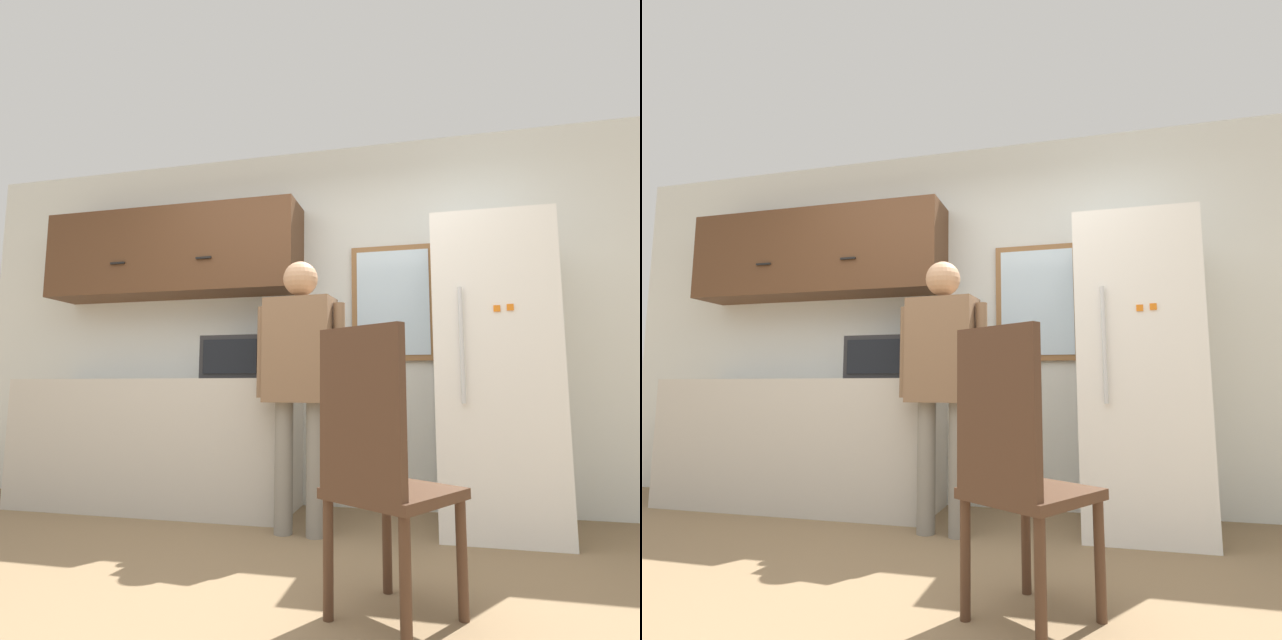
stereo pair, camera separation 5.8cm
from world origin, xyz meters
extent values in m
plane|color=#7F6647|center=(0.00, 0.00, 0.00)|extent=(16.00, 16.00, 0.00)
cube|color=silver|center=(0.00, 1.91, 1.35)|extent=(6.00, 0.06, 2.70)
cube|color=#BCB7AD|center=(-1.19, 1.57, 0.45)|extent=(2.03, 0.61, 0.90)
cube|color=#51331E|center=(-1.19, 1.69, 1.88)|extent=(2.03, 0.36, 0.67)
cube|color=black|center=(-1.54, 1.50, 1.78)|extent=(0.12, 0.01, 0.01)
cube|color=black|center=(-0.83, 1.50, 1.78)|extent=(0.12, 0.01, 0.01)
cube|color=#232326|center=(-0.49, 1.53, 1.05)|extent=(0.54, 0.37, 0.29)
cube|color=black|center=(-0.54, 1.34, 1.05)|extent=(0.38, 0.01, 0.23)
cube|color=#B2B2B2|center=(-0.26, 1.34, 1.05)|extent=(0.08, 0.01, 0.23)
cylinder|color=gray|center=(-0.10, 1.16, 0.38)|extent=(0.11, 0.11, 0.76)
cylinder|color=gray|center=(0.10, 1.14, 0.38)|extent=(0.11, 0.11, 0.76)
cube|color=brown|center=(0.00, 1.15, 1.07)|extent=(0.43, 0.26, 0.63)
sphere|color=tan|center=(0.00, 1.15, 1.51)|extent=(0.21, 0.21, 0.21)
cylinder|color=brown|center=(-0.25, 1.17, 1.06)|extent=(0.07, 0.07, 0.56)
cylinder|color=brown|center=(0.24, 1.13, 1.06)|extent=(0.07, 0.07, 0.56)
cube|color=white|center=(1.13, 1.51, 0.93)|extent=(0.70, 0.71, 1.87)
cylinder|color=silver|center=(0.94, 1.14, 1.08)|extent=(0.02, 0.02, 0.65)
cube|color=orange|center=(1.21, 1.15, 1.29)|extent=(0.04, 0.01, 0.04)
cube|color=orange|center=(1.14, 1.15, 1.28)|extent=(0.04, 0.01, 0.04)
cube|color=#472D1E|center=(0.63, 0.21, 0.45)|extent=(0.57, 0.57, 0.04)
cylinder|color=#472D1E|center=(0.87, 0.26, 0.21)|extent=(0.04, 0.04, 0.43)
cylinder|color=#472D1E|center=(0.57, 0.45, 0.21)|extent=(0.04, 0.04, 0.43)
cylinder|color=#472D1E|center=(0.68, -0.03, 0.21)|extent=(0.04, 0.04, 0.43)
cylinder|color=#472D1E|center=(0.38, 0.16, 0.21)|extent=(0.04, 0.04, 0.43)
cube|color=#472D1E|center=(0.52, 0.05, 0.77)|extent=(0.34, 0.24, 0.60)
cube|color=olive|center=(0.51, 1.87, 1.46)|extent=(0.60, 0.04, 0.85)
cube|color=silver|center=(0.51, 1.84, 1.46)|extent=(0.52, 0.01, 0.77)
camera|label=1|loc=(0.79, -1.75, 0.85)|focal=28.00mm
camera|label=2|loc=(0.85, -1.74, 0.85)|focal=28.00mm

